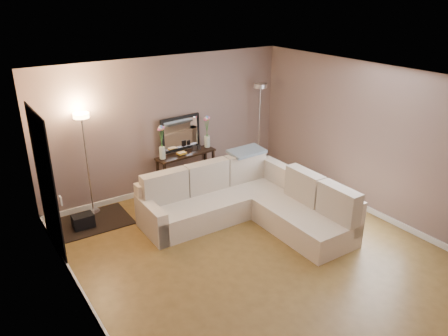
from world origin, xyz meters
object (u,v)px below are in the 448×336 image
floor_lamp_lit (85,144)px  floor_lamp_unlit (260,111)px  console_table (183,170)px  sectional_sofa (246,201)px

floor_lamp_lit → floor_lamp_unlit: size_ratio=0.95×
floor_lamp_lit → floor_lamp_unlit: floor_lamp_unlit is taller
floor_lamp_unlit → console_table: bearing=178.2°
floor_lamp_lit → floor_lamp_unlit: (3.62, -0.12, 0.06)m
floor_lamp_lit → console_table: bearing=-1.9°
sectional_sofa → console_table: size_ratio=2.14×
sectional_sofa → floor_lamp_lit: 2.89m
sectional_sofa → floor_lamp_unlit: size_ratio=1.39×
sectional_sofa → floor_lamp_lit: floor_lamp_lit is taller
console_table → floor_lamp_unlit: bearing=-1.8°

